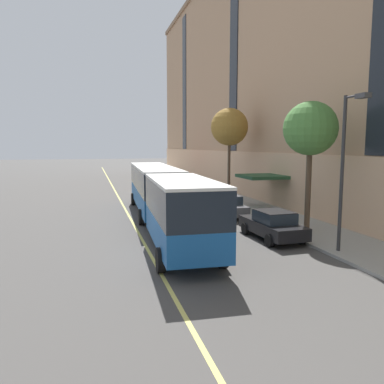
{
  "coord_description": "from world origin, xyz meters",
  "views": [
    {
      "loc": [
        -3.36,
        -16.11,
        4.96
      ],
      "look_at": [
        3.31,
        8.48,
        1.8
      ],
      "focal_mm": 35.0,
      "sensor_mm": 36.0,
      "label": 1
    }
  ],
  "objects_px": {
    "street_lamp": "(346,158)",
    "street_tree_far_uptown": "(229,127)",
    "street_tree_mid_block": "(310,130)",
    "parked_car_red_2": "(162,177)",
    "parked_car_silver_0": "(175,184)",
    "parked_car_black_4": "(194,191)",
    "parked_car_darkgray_5": "(226,206)",
    "parked_car_black_3": "(273,225)",
    "city_bus": "(162,193)"
  },
  "relations": [
    {
      "from": "street_lamp",
      "to": "street_tree_far_uptown",
      "type": "bearing_deg",
      "value": 87.05
    },
    {
      "from": "street_tree_mid_block",
      "to": "parked_car_red_2",
      "type": "bearing_deg",
      "value": 94.98
    },
    {
      "from": "parked_car_silver_0",
      "to": "street_lamp",
      "type": "bearing_deg",
      "value": -85.79
    },
    {
      "from": "parked_car_silver_0",
      "to": "street_tree_far_uptown",
      "type": "relative_size",
      "value": 0.56
    },
    {
      "from": "parked_car_silver_0",
      "to": "parked_car_black_4",
      "type": "relative_size",
      "value": 1.01
    },
    {
      "from": "parked_car_black_4",
      "to": "parked_car_darkgray_5",
      "type": "distance_m",
      "value": 9.22
    },
    {
      "from": "parked_car_red_2",
      "to": "parked_car_black_3",
      "type": "relative_size",
      "value": 1.01
    },
    {
      "from": "parked_car_black_3",
      "to": "parked_car_black_4",
      "type": "height_order",
      "value": "same"
    },
    {
      "from": "parked_car_red_2",
      "to": "city_bus",
      "type": "bearing_deg",
      "value": -100.63
    },
    {
      "from": "parked_car_black_4",
      "to": "street_lamp",
      "type": "height_order",
      "value": "street_lamp"
    },
    {
      "from": "city_bus",
      "to": "parked_car_black_4",
      "type": "relative_size",
      "value": 4.68
    },
    {
      "from": "parked_car_red_2",
      "to": "street_tree_far_uptown",
      "type": "xyz_separation_m",
      "value": [
        2.65,
        -17.92,
        5.77
      ]
    },
    {
      "from": "parked_car_silver_0",
      "to": "parked_car_darkgray_5",
      "type": "xyz_separation_m",
      "value": [
        0.09,
        -16.1,
        -0.0
      ]
    },
    {
      "from": "parked_car_black_3",
      "to": "street_lamp",
      "type": "distance_m",
      "value": 5.32
    },
    {
      "from": "street_tree_mid_block",
      "to": "parked_car_silver_0",
      "type": "bearing_deg",
      "value": 97.25
    },
    {
      "from": "street_tree_mid_block",
      "to": "city_bus",
      "type": "bearing_deg",
      "value": 150.33
    },
    {
      "from": "parked_car_black_4",
      "to": "parked_car_darkgray_5",
      "type": "bearing_deg",
      "value": -91.01
    },
    {
      "from": "parked_car_silver_0",
      "to": "parked_car_red_2",
      "type": "distance_m",
      "value": 8.51
    },
    {
      "from": "city_bus",
      "to": "parked_car_darkgray_5",
      "type": "relative_size",
      "value": 4.81
    },
    {
      "from": "city_bus",
      "to": "parked_car_black_3",
      "type": "bearing_deg",
      "value": -45.22
    },
    {
      "from": "city_bus",
      "to": "parked_car_red_2",
      "type": "relative_size",
      "value": 4.59
    },
    {
      "from": "parked_car_black_3",
      "to": "street_tree_mid_block",
      "type": "distance_m",
      "value": 5.71
    },
    {
      "from": "parked_car_black_3",
      "to": "street_tree_mid_block",
      "type": "xyz_separation_m",
      "value": [
        2.54,
        0.75,
        5.06
      ]
    },
    {
      "from": "city_bus",
      "to": "street_tree_mid_block",
      "type": "xyz_separation_m",
      "value": [
        7.56,
        -4.31,
        3.81
      ]
    },
    {
      "from": "parked_car_black_3",
      "to": "parked_car_black_4",
      "type": "relative_size",
      "value": 1.01
    },
    {
      "from": "parked_car_black_3",
      "to": "street_tree_far_uptown",
      "type": "xyz_separation_m",
      "value": [
        2.54,
        13.28,
        5.77
      ]
    },
    {
      "from": "city_bus",
      "to": "parked_car_black_3",
      "type": "xyz_separation_m",
      "value": [
        5.02,
        -5.06,
        -1.25
      ]
    },
    {
      "from": "parked_car_silver_0",
      "to": "parked_car_darkgray_5",
      "type": "bearing_deg",
      "value": -89.66
    },
    {
      "from": "street_tree_far_uptown",
      "to": "street_lamp",
      "type": "xyz_separation_m",
      "value": [
        -0.86,
        -16.77,
        -2.12
      ]
    },
    {
      "from": "parked_car_silver_0",
      "to": "street_lamp",
      "type": "relative_size",
      "value": 0.64
    },
    {
      "from": "parked_car_silver_0",
      "to": "parked_car_black_4",
      "type": "height_order",
      "value": "same"
    },
    {
      "from": "parked_car_darkgray_5",
      "to": "street_tree_mid_block",
      "type": "bearing_deg",
      "value": -65.19
    },
    {
      "from": "parked_car_silver_0",
      "to": "parked_car_black_4",
      "type": "distance_m",
      "value": 6.88
    },
    {
      "from": "street_tree_far_uptown",
      "to": "parked_car_darkgray_5",
      "type": "bearing_deg",
      "value": -111.94
    },
    {
      "from": "city_bus",
      "to": "parked_car_red_2",
      "type": "bearing_deg",
      "value": 79.37
    },
    {
      "from": "parked_car_black_4",
      "to": "street_tree_mid_block",
      "type": "distance_m",
      "value": 16.08
    },
    {
      "from": "parked_car_silver_0",
      "to": "street_tree_mid_block",
      "type": "relative_size",
      "value": 0.62
    },
    {
      "from": "parked_car_red_2",
      "to": "parked_car_black_4",
      "type": "distance_m",
      "value": 15.39
    },
    {
      "from": "parked_car_darkgray_5",
      "to": "street_tree_far_uptown",
      "type": "bearing_deg",
      "value": 68.06
    },
    {
      "from": "street_lamp",
      "to": "city_bus",
      "type": "bearing_deg",
      "value": 128.08
    },
    {
      "from": "parked_car_silver_0",
      "to": "parked_car_darkgray_5",
      "type": "relative_size",
      "value": 1.04
    },
    {
      "from": "city_bus",
      "to": "parked_car_black_4",
      "type": "xyz_separation_m",
      "value": [
        5.03,
        10.75,
        -1.25
      ]
    },
    {
      "from": "parked_car_red_2",
      "to": "parked_car_black_3",
      "type": "distance_m",
      "value": 31.2
    },
    {
      "from": "parked_car_red_2",
      "to": "street_lamp",
      "type": "xyz_separation_m",
      "value": [
        1.79,
        -34.68,
        3.65
      ]
    },
    {
      "from": "parked_car_black_3",
      "to": "parked_car_darkgray_5",
      "type": "distance_m",
      "value": 6.59
    },
    {
      "from": "parked_car_darkgray_5",
      "to": "street_tree_far_uptown",
      "type": "height_order",
      "value": "street_tree_far_uptown"
    },
    {
      "from": "street_tree_far_uptown",
      "to": "street_lamp",
      "type": "relative_size",
      "value": 1.15
    },
    {
      "from": "parked_car_black_4",
      "to": "city_bus",
      "type": "bearing_deg",
      "value": -115.07
    },
    {
      "from": "parked_car_red_2",
      "to": "parked_car_black_4",
      "type": "relative_size",
      "value": 1.02
    },
    {
      "from": "parked_car_black_4",
      "to": "street_tree_far_uptown",
      "type": "height_order",
      "value": "street_tree_far_uptown"
    }
  ]
}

